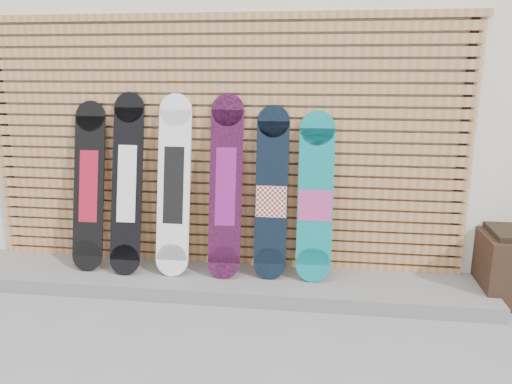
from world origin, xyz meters
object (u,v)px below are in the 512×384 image
Objects in this scene: snowboard_1 at (127,184)px; snowboard_3 at (226,187)px; snowboard_0 at (89,186)px; snowboard_5 at (315,198)px; snowboard_4 at (272,194)px; snowboard_2 at (174,185)px.

snowboard_3 is (0.86, 0.02, -0.00)m from snowboard_1.
snowboard_5 is at bearing 0.44° from snowboard_0.
snowboard_2 is at bearing -178.52° from snowboard_4.
snowboard_2 is 0.45m from snowboard_3.
snowboard_5 is at bearing -0.49° from snowboard_4.
snowboard_5 is (1.20, 0.02, -0.08)m from snowboard_2.
snowboard_2 is 1.20m from snowboard_5.
snowboard_0 is at bearing 179.76° from snowboard_2.
snowboard_3 is 0.39m from snowboard_4.
snowboard_1 reaches higher than snowboard_3.
snowboard_5 is at bearing 0.88° from snowboard_2.
snowboard_5 is (1.97, 0.02, -0.04)m from snowboard_0.
snowboard_5 is (0.37, -0.00, -0.02)m from snowboard_4.
snowboard_0 is at bearing 176.92° from snowboard_1.
snowboard_1 is 1.01× the size of snowboard_2.
snowboard_4 is (0.84, 0.02, -0.06)m from snowboard_2.
snowboard_3 is (0.45, 0.00, 0.00)m from snowboard_2.
snowboard_0 reaches higher than snowboard_5.
snowboard_1 reaches higher than snowboard_4.
snowboard_4 is 0.37m from snowboard_5.
snowboard_0 is at bearing -179.56° from snowboard_5.
snowboard_1 is 1.61m from snowboard_5.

